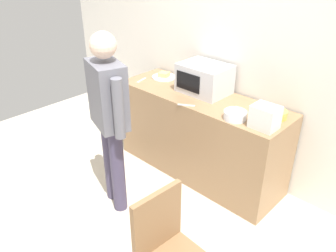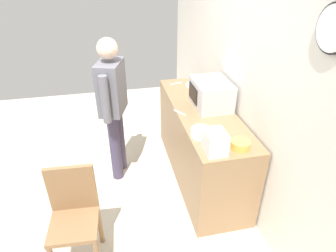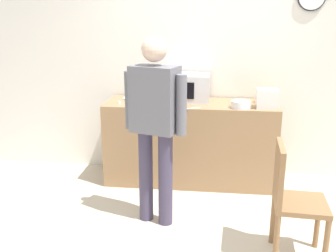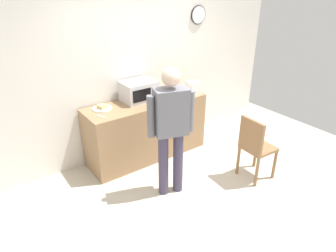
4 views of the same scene
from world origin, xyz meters
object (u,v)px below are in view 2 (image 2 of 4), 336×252
fork_utensil (180,113)px  person_standing (113,101)px  microwave (211,94)px  sandwich_plate (196,84)px  toaster (215,142)px  spoon_utensil (176,83)px  cereal_bowl (240,144)px  wooden_chair (74,213)px  salad_bowl (201,133)px

fork_utensil → person_standing: size_ratio=0.10×
microwave → fork_utensil: size_ratio=2.94×
sandwich_plate → fork_utensil: size_ratio=1.64×
microwave → person_standing: 1.10m
toaster → fork_utensil: toaster is taller
toaster → person_standing: size_ratio=0.13×
sandwich_plate → spoon_utensil: 0.27m
fork_utensil → cereal_bowl: bearing=25.8°
toaster → wooden_chair: 1.35m
cereal_bowl → spoon_utensil: size_ratio=1.02×
toaster → spoon_utensil: (-1.58, 0.04, -0.10)m
wooden_chair → person_standing: bearing=159.1°
microwave → wooden_chair: (0.93, -1.51, -0.55)m
person_standing → cereal_bowl: bearing=45.5°
spoon_utensil → fork_utensil: bearing=-11.0°
salad_bowl → spoon_utensil: 1.32m
fork_utensil → salad_bowl: bearing=9.8°
fork_utensil → wooden_chair: size_ratio=0.18×
cereal_bowl → wooden_chair: size_ratio=0.18×
microwave → toaster: 0.90m
sandwich_plate → person_standing: 1.17m
fork_utensil → toaster: bearing=9.0°
cereal_bowl → spoon_utensil: cereal_bowl is taller
salad_bowl → toaster: (0.27, 0.03, 0.06)m
salad_bowl → toaster: bearing=7.4°
sandwich_plate → cereal_bowl: (1.45, -0.03, 0.02)m
spoon_utensil → wooden_chair: wooden_chair is taller
fork_utensil → person_standing: bearing=-112.4°
sandwich_plate → cereal_bowl: bearing=-1.3°
salad_bowl → wooden_chair: (0.34, -1.22, -0.44)m
sandwich_plate → cereal_bowl: cereal_bowl is taller
sandwich_plate → spoon_utensil: (-0.12, -0.24, -0.01)m
sandwich_plate → wooden_chair: (1.53, -1.53, -0.42)m
wooden_chair → salad_bowl: bearing=105.5°
sandwich_plate → person_standing: person_standing is taller
sandwich_plate → microwave: bearing=-1.8°
spoon_utensil → sandwich_plate: bearing=63.0°
salad_bowl → cereal_bowl: 0.38m
microwave → cereal_bowl: 0.86m
cereal_bowl → microwave: bearing=179.0°
salad_bowl → person_standing: size_ratio=0.12×
fork_utensil → spoon_utensil: size_ratio=1.00×
salad_bowl → wooden_chair: size_ratio=0.22×
spoon_utensil → wooden_chair: bearing=-38.0°
fork_utensil → spoon_utensil: same height
cereal_bowl → toaster: (0.01, -0.25, 0.06)m
person_standing → wooden_chair: (1.13, -0.43, -0.48)m
salad_bowl → person_standing: person_standing is taller
salad_bowl → spoon_utensil: (-1.31, 0.07, -0.03)m
microwave → spoon_utensil: bearing=-162.9°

